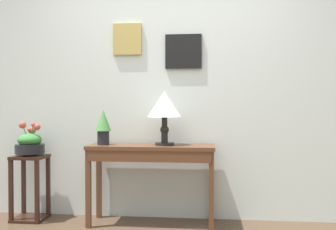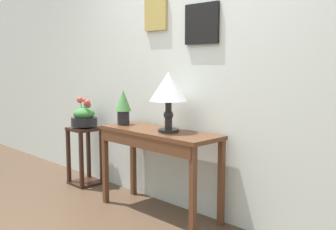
{
  "view_description": "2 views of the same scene",
  "coord_description": "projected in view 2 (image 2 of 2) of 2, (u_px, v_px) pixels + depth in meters",
  "views": [
    {
      "loc": [
        0.43,
        -2.43,
        1.11
      ],
      "look_at": [
        0.01,
        1.31,
        1.03
      ],
      "focal_mm": 43.17,
      "sensor_mm": 36.0,
      "label": 1
    },
    {
      "loc": [
        2.36,
        -1.06,
        1.32
      ],
      "look_at": [
        -0.12,
        1.38,
        0.88
      ],
      "focal_mm": 42.98,
      "sensor_mm": 36.0,
      "label": 2
    }
  ],
  "objects": [
    {
      "name": "pedestal_stand_left",
      "position": [
        85.0,
        156.0,
        4.4
      ],
      "size": [
        0.3,
        0.3,
        0.63
      ],
      "color": "black",
      "rests_on": "ground"
    },
    {
      "name": "back_wall_with_art",
      "position": [
        195.0,
        54.0,
        3.49
      ],
      "size": [
        9.0,
        0.13,
        2.8
      ],
      "color": "silver",
      "rests_on": "ground"
    },
    {
      "name": "table_lamp",
      "position": [
        168.0,
        89.0,
        3.34
      ],
      "size": [
        0.32,
        0.32,
        0.5
      ],
      "color": "black",
      "rests_on": "console_table"
    },
    {
      "name": "potted_plant_on_console",
      "position": [
        123.0,
        105.0,
        3.76
      ],
      "size": [
        0.15,
        0.15,
        0.33
      ],
      "color": "black",
      "rests_on": "console_table"
    },
    {
      "name": "planter_bowl_wide",
      "position": [
        84.0,
        117.0,
        4.35
      ],
      "size": [
        0.28,
        0.28,
        0.33
      ],
      "color": "black",
      "rests_on": "pedestal_stand_left"
    },
    {
      "name": "console_table",
      "position": [
        157.0,
        143.0,
        3.47
      ],
      "size": [
        1.18,
        0.41,
        0.75
      ],
      "color": "#56331E",
      "rests_on": "ground"
    }
  ]
}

